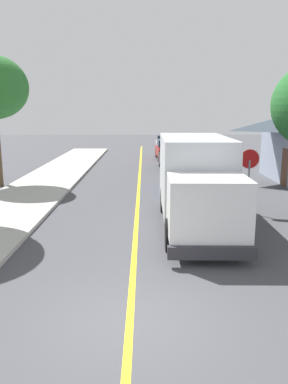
% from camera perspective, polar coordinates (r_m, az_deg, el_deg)
% --- Properties ---
extents(ground_plane, '(120.00, 120.00, 0.00)m').
position_cam_1_polar(ground_plane, '(8.15, -1.91, -18.70)').
color(ground_plane, '#424247').
extents(centre_line_yellow, '(0.16, 56.00, 0.01)m').
position_cam_1_polar(centre_line_yellow, '(17.50, -0.71, -1.70)').
color(centre_line_yellow, gold).
rests_on(centre_line_yellow, ground).
extents(box_truck, '(2.48, 7.21, 3.20)m').
position_cam_1_polar(box_truck, '(13.90, 7.98, 2.00)').
color(box_truck, silver).
rests_on(box_truck, ground).
extents(parked_car_near, '(1.91, 4.44, 1.67)m').
position_cam_1_polar(parked_car_near, '(20.40, 6.65, 2.46)').
color(parked_car_near, '#2D4793').
rests_on(parked_car_near, ground).
extents(parked_car_mid, '(1.86, 4.42, 1.67)m').
position_cam_1_polar(parked_car_mid, '(27.61, 4.49, 5.00)').
color(parked_car_mid, black).
rests_on(parked_car_mid, ground).
extents(parked_car_far, '(1.97, 4.47, 1.67)m').
position_cam_1_polar(parked_car_far, '(33.44, 3.68, 6.25)').
color(parked_car_far, maroon).
rests_on(parked_car_far, ground).
extents(parked_car_furthest, '(1.82, 4.41, 1.67)m').
position_cam_1_polar(parked_car_furthest, '(39.58, 3.38, 7.15)').
color(parked_car_furthest, '#B7B7BC').
rests_on(parked_car_furthest, ground).
extents(stop_sign, '(0.80, 0.10, 2.65)m').
position_cam_1_polar(stop_sign, '(16.07, 15.59, 3.35)').
color(stop_sign, gray).
rests_on(stop_sign, ground).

